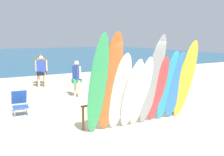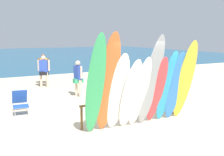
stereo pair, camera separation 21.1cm
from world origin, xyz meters
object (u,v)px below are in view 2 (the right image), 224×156
(surfboard_grey_5, at_px, (151,81))
(beachgoer_strolling, at_px, (44,69))
(surfboard_rack, at_px, (132,103))
(beachgoer_photographing, at_px, (78,76))
(surfboard_teal_7, at_px, (167,87))
(surfboard_orange_1, at_px, (108,84))
(surfboard_white_4, at_px, (140,93))
(beach_chair_red, at_px, (20,101))
(surfboard_white_3, at_px, (130,94))
(beachgoer_near_rack, at_px, (44,67))
(surfboard_red_6, at_px, (157,90))
(surfboard_green_0, at_px, (95,86))
(surfboard_blue_8, at_px, (175,86))
(surfboard_white_2, at_px, (118,93))
(surfboard_yellow_9, at_px, (185,81))

(surfboard_grey_5, height_order, beachgoer_strolling, surfboard_grey_5)
(surfboard_rack, relative_size, beachgoer_photographing, 2.20)
(surfboard_teal_7, bearing_deg, beachgoer_photographing, 98.86)
(surfboard_orange_1, height_order, surfboard_white_4, surfboard_orange_1)
(beachgoer_strolling, xyz_separation_m, beach_chair_red, (-1.91, -4.34, -0.52))
(surfboard_grey_5, height_order, beach_chair_red, surfboard_grey_5)
(surfboard_rack, relative_size, beachgoer_strolling, 2.12)
(surfboard_rack, bearing_deg, surfboard_orange_1, -149.79)
(surfboard_white_3, bearing_deg, beach_chair_red, 124.65)
(surfboard_rack, distance_m, beachgoer_strolling, 6.93)
(beachgoer_near_rack, distance_m, beach_chair_red, 5.66)
(surfboard_white_3, relative_size, beachgoer_near_rack, 1.31)
(beachgoer_photographing, bearing_deg, surfboard_red_6, 178.11)
(beachgoer_strolling, bearing_deg, surfboard_rack, -54.01)
(surfboard_green_0, distance_m, surfboard_red_6, 2.12)
(surfboard_teal_7, xyz_separation_m, surfboard_blue_8, (0.30, -0.02, -0.02))
(surfboard_red_6, height_order, surfboard_teal_7, surfboard_teal_7)
(surfboard_green_0, distance_m, surfboard_white_2, 0.78)
(surfboard_white_3, height_order, surfboard_grey_5, surfboard_grey_5)
(beachgoer_photographing, bearing_deg, surfboard_orange_1, 157.31)
(surfboard_white_3, height_order, beachgoer_photographing, surfboard_white_3)
(beachgoer_strolling, distance_m, beach_chair_red, 4.77)
(surfboard_blue_8, relative_size, beach_chair_red, 2.81)
(beachgoer_photographing, bearing_deg, surfboard_grey_5, 174.14)
(surfboard_green_0, distance_m, surfboard_teal_7, 2.51)
(surfboard_white_4, bearing_deg, beach_chair_red, 126.44)
(beachgoer_near_rack, xyz_separation_m, beach_chair_red, (-2.12, -5.22, -0.53))
(surfboard_green_0, bearing_deg, beachgoer_strolling, 90.38)
(surfboard_blue_8, bearing_deg, surfboard_white_2, -175.18)
(surfboard_orange_1, height_order, surfboard_white_3, surfboard_orange_1)
(surfboard_red_6, relative_size, surfboard_teal_7, 0.95)
(surfboard_rack, relative_size, beach_chair_red, 4.34)
(surfboard_teal_7, bearing_deg, surfboard_white_2, 176.62)
(surfboard_rack, xyz_separation_m, beach_chair_red, (-2.94, 2.51, -0.15))
(surfboard_green_0, distance_m, beachgoer_photographing, 4.93)
(surfboard_green_0, height_order, surfboard_yellow_9, surfboard_green_0)
(surfboard_rack, xyz_separation_m, beachgoer_strolling, (-1.02, 6.85, 0.37))
(surfboard_orange_1, height_order, beachgoer_photographing, surfboard_orange_1)
(surfboard_white_2, bearing_deg, surfboard_yellow_9, -0.70)
(surfboard_green_0, xyz_separation_m, surfboard_red_6, (2.09, 0.15, -0.33))
(surfboard_white_2, height_order, surfboard_white_4, surfboard_white_2)
(surfboard_rack, height_order, surfboard_white_4, surfboard_white_4)
(surfboard_orange_1, relative_size, surfboard_yellow_9, 1.10)
(surfboard_teal_7, height_order, beachgoer_photographing, surfboard_teal_7)
(surfboard_green_0, relative_size, surfboard_blue_8, 1.27)
(surfboard_white_3, height_order, surfboard_blue_8, surfboard_blue_8)
(surfboard_teal_7, relative_size, beach_chair_red, 2.86)
(surfboard_grey_5, bearing_deg, surfboard_yellow_9, -3.28)
(surfboard_grey_5, distance_m, surfboard_blue_8, 1.05)
(surfboard_red_6, bearing_deg, surfboard_white_2, -178.16)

